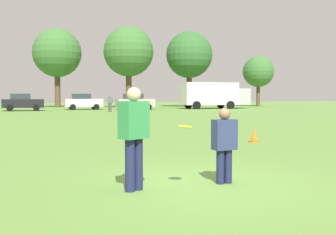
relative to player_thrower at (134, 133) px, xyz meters
name	(u,v)px	position (x,y,z in m)	size (l,w,h in m)	color
ground_plane	(201,183)	(1.38, 0.20, -1.01)	(176.23, 176.23, 0.00)	#608C3D
player_thrower	(134,133)	(0.00, 0.00, 0.00)	(0.57, 0.47, 1.79)	#1E234C
player_defender	(224,142)	(1.74, -0.03, -0.22)	(0.44, 0.26, 1.41)	#1E234C
frisbee	(185,127)	(0.86, -0.22, 0.09)	(0.27, 0.27, 0.09)	yellow
traffic_cone	(254,135)	(6.07, 5.76, -0.78)	(0.32, 0.32, 0.48)	#D8590C
parked_car_center	(23,102)	(-0.73, 39.88, -0.09)	(4.27, 2.34, 1.82)	black
parked_car_mid_right	(83,102)	(5.83, 41.05, -0.09)	(4.27, 2.34, 1.82)	silver
parked_car_near_right	(135,102)	(11.25, 38.62, -0.09)	(4.27, 2.34, 1.82)	#B7AD99
box_truck	(214,94)	(21.45, 38.99, 0.74)	(8.59, 3.22, 3.18)	white
bystander_field_marshal	(110,102)	(7.24, 33.63, -0.07)	(0.53, 0.44, 1.67)	#4C4C51
tree_west_oak	(57,53)	(4.12, 51.65, 6.33)	(6.56, 6.56, 10.67)	brown
tree_west_maple	(129,52)	(12.80, 46.76, 6.36)	(6.59, 6.59, 10.72)	brown
tree_center_elm	(189,55)	(21.74, 47.22, 6.27)	(6.51, 6.51, 10.59)	brown
tree_east_birch	(258,72)	(32.67, 46.55, 4.13)	(4.60, 4.60, 7.48)	brown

